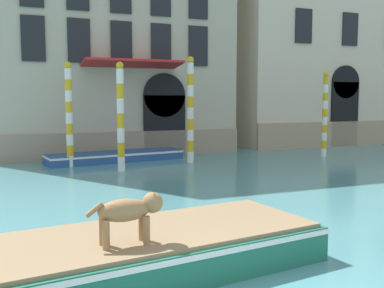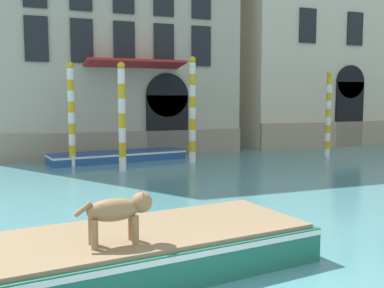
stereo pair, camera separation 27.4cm
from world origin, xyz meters
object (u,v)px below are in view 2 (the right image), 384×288
(boat_foreground, at_px, (119,252))
(mooring_pole_2, at_px, (192,110))
(boat_moored_near_palazzo, at_px, (118,156))
(mooring_pole_0, at_px, (71,114))
(mooring_pole_3, at_px, (328,114))
(dog_on_deck, at_px, (119,210))
(mooring_pole_4, at_px, (122,117))

(boat_foreground, distance_m, mooring_pole_2, 11.91)
(boat_moored_near_palazzo, xyz_separation_m, mooring_pole_2, (2.76, -1.57, 1.97))
(mooring_pole_2, bearing_deg, boat_foreground, -116.45)
(mooring_pole_0, xyz_separation_m, mooring_pole_3, (11.03, -1.17, -0.10))
(boat_moored_near_palazzo, height_order, mooring_pole_0, mooring_pole_0)
(mooring_pole_2, xyz_separation_m, mooring_pole_3, (6.32, -0.50, -0.25))
(dog_on_deck, xyz_separation_m, mooring_pole_0, (0.61, 11.65, 0.94))
(boat_foreground, relative_size, mooring_pole_3, 1.65)
(boat_foreground, xyz_separation_m, dog_on_deck, (-0.09, -0.45, 0.76))
(boat_foreground, relative_size, mooring_pole_2, 1.47)
(dog_on_deck, height_order, mooring_pole_2, mooring_pole_2)
(boat_foreground, bearing_deg, mooring_pole_3, 33.66)
(boat_moored_near_palazzo, bearing_deg, mooring_pole_0, -163.23)
(dog_on_deck, bearing_deg, boat_foreground, 78.01)
(mooring_pole_3, bearing_deg, boat_moored_near_palazzo, 167.20)
(boat_moored_near_palazzo, height_order, mooring_pole_2, mooring_pole_2)
(dog_on_deck, height_order, boat_moored_near_palazzo, dog_on_deck)
(boat_foreground, xyz_separation_m, mooring_pole_0, (0.52, 11.20, 1.70))
(mooring_pole_0, bearing_deg, boat_foreground, -92.66)
(boat_moored_near_palazzo, relative_size, mooring_pole_0, 1.46)
(dog_on_deck, bearing_deg, mooring_pole_3, 41.09)
(mooring_pole_0, xyz_separation_m, mooring_pole_4, (1.57, -1.79, -0.05))
(dog_on_deck, xyz_separation_m, mooring_pole_2, (5.33, 10.98, 1.09))
(dog_on_deck, height_order, mooring_pole_0, mooring_pole_0)
(mooring_pole_3, bearing_deg, boat_foreground, -139.03)
(mooring_pole_3, relative_size, mooring_pole_4, 0.97)
(mooring_pole_3, distance_m, mooring_pole_4, 9.48)
(mooring_pole_2, bearing_deg, mooring_pole_3, -4.50)
(boat_foreground, xyz_separation_m, mooring_pole_3, (11.55, 10.03, 1.60))
(dog_on_deck, xyz_separation_m, boat_moored_near_palazzo, (2.56, 12.55, -0.88))
(mooring_pole_2, distance_m, mooring_pole_3, 6.34)
(boat_moored_near_palazzo, relative_size, mooring_pole_2, 1.36)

